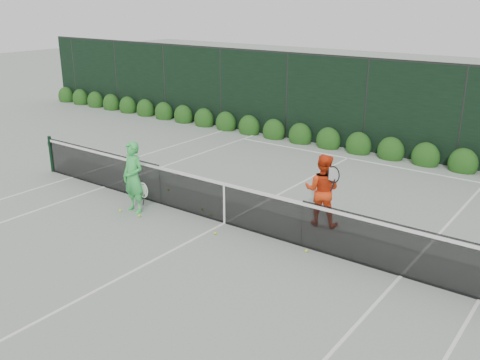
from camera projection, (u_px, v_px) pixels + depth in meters
The scene contains 8 objects.
ground at pixel (225, 223), 12.13m from camera, with size 80.00×80.00×0.00m, color gray.
tennis_net at pixel (223, 201), 11.97m from camera, with size 12.90×0.10×1.07m.
player_woman at pixel (133, 177), 12.54m from camera, with size 0.68×0.46×1.71m.
player_man at pixel (322, 190), 11.81m from camera, with size 0.97×0.82×1.65m.
court_lines at pixel (225, 223), 12.13m from camera, with size 11.03×23.83×0.01m.
windscreen_fence at pixel (131, 195), 9.58m from camera, with size 32.00×21.07×3.06m.
hedge_row at pixel (358, 146), 17.50m from camera, with size 31.66×0.65×0.94m.
tennis_balls at pixel (192, 216), 12.44m from camera, with size 4.82×1.84×0.07m.
Camera 1 is at (6.89, -8.78, 4.88)m, focal length 40.00 mm.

